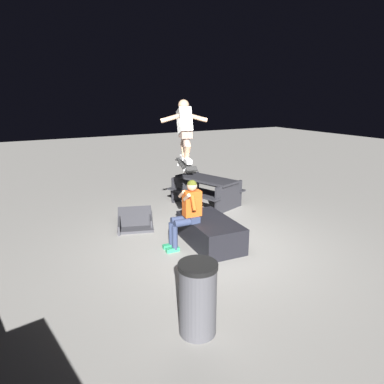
{
  "coord_description": "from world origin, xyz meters",
  "views": [
    {
      "loc": [
        -5.31,
        3.28,
        2.89
      ],
      "look_at": [
        0.17,
        0.26,
        1.12
      ],
      "focal_mm": 31.76,
      "sensor_mm": 36.0,
      "label": 1
    }
  ],
  "objects_px": {
    "skater_airborne": "(185,128)",
    "picnic_table_back": "(206,187)",
    "skateboard": "(186,165)",
    "kicker_ramp": "(135,223)",
    "ledge_box_main": "(210,232)",
    "trash_bin": "(198,298)",
    "person_sitting_on_ledge": "(187,211)"
  },
  "relations": [
    {
      "from": "person_sitting_on_ledge",
      "to": "skateboard",
      "type": "distance_m",
      "value": 0.88
    },
    {
      "from": "ledge_box_main",
      "to": "skateboard",
      "type": "distance_m",
      "value": 1.46
    },
    {
      "from": "ledge_box_main",
      "to": "skater_airborne",
      "type": "relative_size",
      "value": 1.37
    },
    {
      "from": "skater_airborne",
      "to": "picnic_table_back",
      "type": "height_order",
      "value": "skater_airborne"
    },
    {
      "from": "person_sitting_on_ledge",
      "to": "picnic_table_back",
      "type": "relative_size",
      "value": 0.67
    },
    {
      "from": "ledge_box_main",
      "to": "skater_airborne",
      "type": "height_order",
      "value": "skater_airborne"
    },
    {
      "from": "person_sitting_on_ledge",
      "to": "trash_bin",
      "type": "distance_m",
      "value": 2.55
    },
    {
      "from": "person_sitting_on_ledge",
      "to": "picnic_table_back",
      "type": "height_order",
      "value": "person_sitting_on_ledge"
    },
    {
      "from": "person_sitting_on_ledge",
      "to": "skater_airborne",
      "type": "relative_size",
      "value": 1.21
    },
    {
      "from": "skateboard",
      "to": "picnic_table_back",
      "type": "relative_size",
      "value": 0.51
    },
    {
      "from": "skater_airborne",
      "to": "picnic_table_back",
      "type": "relative_size",
      "value": 0.55
    },
    {
      "from": "ledge_box_main",
      "to": "picnic_table_back",
      "type": "relative_size",
      "value": 0.76
    },
    {
      "from": "trash_bin",
      "to": "person_sitting_on_ledge",
      "type": "bearing_deg",
      "value": -25.04
    },
    {
      "from": "ledge_box_main",
      "to": "picnic_table_back",
      "type": "bearing_deg",
      "value": -29.46
    },
    {
      "from": "ledge_box_main",
      "to": "skateboard",
      "type": "bearing_deg",
      "value": 69.31
    },
    {
      "from": "skateboard",
      "to": "trash_bin",
      "type": "height_order",
      "value": "skateboard"
    },
    {
      "from": "picnic_table_back",
      "to": "ledge_box_main",
      "type": "bearing_deg",
      "value": 150.54
    },
    {
      "from": "picnic_table_back",
      "to": "kicker_ramp",
      "type": "bearing_deg",
      "value": 104.97
    },
    {
      "from": "skater_airborne",
      "to": "kicker_ramp",
      "type": "height_order",
      "value": "skater_airborne"
    },
    {
      "from": "kicker_ramp",
      "to": "picnic_table_back",
      "type": "relative_size",
      "value": 0.57
    },
    {
      "from": "skater_airborne",
      "to": "trash_bin",
      "type": "distance_m",
      "value": 3.24
    },
    {
      "from": "ledge_box_main",
      "to": "person_sitting_on_ledge",
      "type": "height_order",
      "value": "person_sitting_on_ledge"
    },
    {
      "from": "skateboard",
      "to": "picnic_table_back",
      "type": "bearing_deg",
      "value": -39.57
    },
    {
      "from": "trash_bin",
      "to": "skateboard",
      "type": "bearing_deg",
      "value": -24.71
    },
    {
      "from": "picnic_table_back",
      "to": "trash_bin",
      "type": "xyz_separation_m",
      "value": [
        -4.48,
        2.83,
        -0.02
      ]
    },
    {
      "from": "person_sitting_on_ledge",
      "to": "trash_bin",
      "type": "relative_size",
      "value": 1.42
    },
    {
      "from": "kicker_ramp",
      "to": "trash_bin",
      "type": "xyz_separation_m",
      "value": [
        -3.87,
        0.56,
        0.41
      ]
    },
    {
      "from": "skater_airborne",
      "to": "picnic_table_back",
      "type": "bearing_deg",
      "value": -40.08
    },
    {
      "from": "skater_airborne",
      "to": "kicker_ramp",
      "type": "xyz_separation_m",
      "value": [
        1.45,
        0.54,
        -2.26
      ]
    },
    {
      "from": "kicker_ramp",
      "to": "picnic_table_back",
      "type": "distance_m",
      "value": 2.39
    },
    {
      "from": "trash_bin",
      "to": "kicker_ramp",
      "type": "bearing_deg",
      "value": -8.21
    },
    {
      "from": "picnic_table_back",
      "to": "trash_bin",
      "type": "distance_m",
      "value": 5.3
    }
  ]
}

